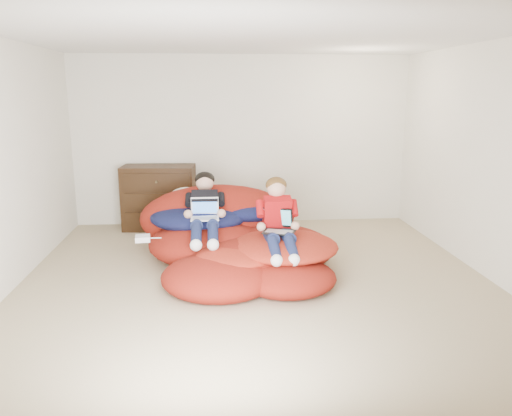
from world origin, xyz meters
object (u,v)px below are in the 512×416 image
Objects in this scene: beanbag_pile at (235,240)px; laptop_black at (278,225)px; older_boy at (205,207)px; laptop_white at (205,213)px; dresser at (159,197)px; younger_boy at (278,218)px.

beanbag_pile is 0.68m from laptop_black.
older_boy is 0.11m from laptop_white.
laptop_white reaches higher than laptop_black.
laptop_black is at bearing -42.01° from beanbag_pile.
dresser reaches higher than laptop_white.
older_boy is at bearing 148.33° from laptop_black.
dresser is at bearing 113.63° from older_boy.
younger_boy is (1.49, -2.06, 0.19)m from dresser.
laptop_black is (0.79, -0.39, -0.06)m from laptop_white.
older_boy is at bearing 148.89° from younger_boy.
beanbag_pile is 2.46× the size of younger_boy.
dresser is 1.12× the size of younger_boy.
younger_boy is at bearing -31.11° from older_boy.
older_boy is at bearing 90.00° from laptop_white.
laptop_black is (1.49, -2.07, 0.10)m from dresser.
older_boy reaches higher than dresser.
dresser is 1.83m from laptop_white.
dresser is 1.96m from beanbag_pile.
beanbag_pile is at bearing -58.19° from dresser.
older_boy is 0.93m from younger_boy.
beanbag_pile is (1.03, -1.66, -0.18)m from dresser.
laptop_black is (0.46, -0.41, 0.28)m from beanbag_pile.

